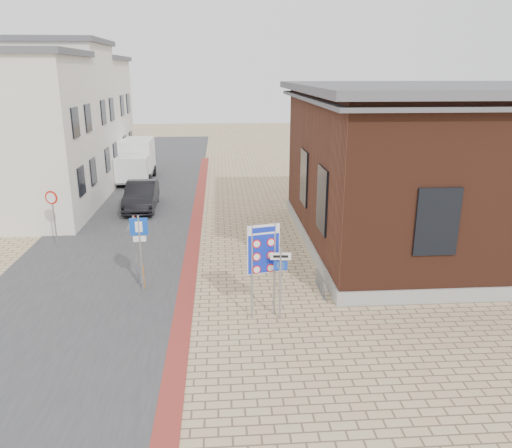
{
  "coord_description": "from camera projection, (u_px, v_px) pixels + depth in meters",
  "views": [
    {
      "loc": [
        -0.75,
        -13.48,
        7.33
      ],
      "look_at": [
        0.47,
        3.11,
        2.2
      ],
      "focal_mm": 35.0,
      "sensor_mm": 36.0,
      "label": 1
    }
  ],
  "objects": [
    {
      "name": "speed_sign",
      "position": [
        53.0,
        209.0,
        21.19
      ],
      "size": [
        0.57,
        0.21,
        2.49
      ],
      "rotation": [
        0.0,
        0.0,
        -0.31
      ],
      "color": "gray",
      "rests_on": "ground"
    },
    {
      "name": "brick_building",
      "position": [
        448.0,
        164.0,
        21.32
      ],
      "size": [
        13.0,
        13.0,
        6.8
      ],
      "color": "gray",
      "rests_on": "ground"
    },
    {
      "name": "essen_sign",
      "position": [
        280.0,
        273.0,
        14.97
      ],
      "size": [
        0.62,
        0.09,
        2.3
      ],
      "rotation": [
        0.0,
        0.0,
        -0.08
      ],
      "color": "gray",
      "rests_on": "ground"
    },
    {
      "name": "townhouse_near",
      "position": [
        11.0,
        138.0,
        24.5
      ],
      "size": [
        7.4,
        6.4,
        8.3
      ],
      "color": "white",
      "rests_on": "ground"
    },
    {
      "name": "sedan",
      "position": [
        141.0,
        196.0,
        27.39
      ],
      "size": [
        1.75,
        4.63,
        1.51
      ],
      "primitive_type": "imported",
      "rotation": [
        0.0,
        0.0,
        0.03
      ],
      "color": "black",
      "rests_on": "ground"
    },
    {
      "name": "townhouse_far",
      "position": [
        77.0,
        116.0,
        35.93
      ],
      "size": [
        7.4,
        6.4,
        8.3
      ],
      "color": "white",
      "rests_on": "ground"
    },
    {
      "name": "ground",
      "position": [
        248.0,
        324.0,
        15.06
      ],
      "size": [
        120.0,
        120.0,
        0.0
      ],
      "primitive_type": "plane",
      "color": "tan",
      "rests_on": "ground"
    },
    {
      "name": "bike_rack",
      "position": [
        321.0,
        284.0,
        17.26
      ],
      "size": [
        0.08,
        1.8,
        0.6
      ],
      "color": "slate",
      "rests_on": "ground"
    },
    {
      "name": "road_strip",
      "position": [
        139.0,
        202.0,
        28.96
      ],
      "size": [
        7.0,
        60.0,
        0.02
      ],
      "primitive_type": "cube",
      "color": "#38383A",
      "rests_on": "ground"
    },
    {
      "name": "box_truck",
      "position": [
        136.0,
        160.0,
        34.31
      ],
      "size": [
        2.36,
        5.34,
        2.77
      ],
      "rotation": [
        0.0,
        0.0,
        0.02
      ],
      "color": "slate",
      "rests_on": "ground"
    },
    {
      "name": "curb_strip",
      "position": [
        196.0,
        226.0,
        24.44
      ],
      "size": [
        0.6,
        40.0,
        0.02
      ],
      "primitive_type": "cube",
      "color": "maroon",
      "rests_on": "ground"
    },
    {
      "name": "parking_sign",
      "position": [
        140.0,
        240.0,
        16.82
      ],
      "size": [
        0.6,
        0.08,
        2.71
      ],
      "rotation": [
        0.0,
        0.0,
        0.06
      ],
      "color": "gray",
      "rests_on": "ground"
    },
    {
      "name": "bollard",
      "position": [
        143.0,
        277.0,
        17.35
      ],
      "size": [
        0.11,
        0.11,
        0.89
      ],
      "primitive_type": "cylinder",
      "rotation": [
        0.0,
        0.0,
        0.42
      ],
      "color": "orange",
      "rests_on": "ground"
    },
    {
      "name": "townhouse_mid",
      "position": [
        49.0,
        118.0,
        30.1
      ],
      "size": [
        7.4,
        6.4,
        9.1
      ],
      "color": "white",
      "rests_on": "ground"
    },
    {
      "name": "yield_sign",
      "position": [
        135.0,
        232.0,
        17.57
      ],
      "size": [
        0.86,
        0.3,
        2.46
      ],
      "rotation": [
        0.0,
        0.0,
        -0.28
      ],
      "color": "gray",
      "rests_on": "ground"
    },
    {
      "name": "border_sign",
      "position": [
        263.0,
        251.0,
        14.93
      ],
      "size": [
        1.0,
        0.3,
        2.98
      ],
      "rotation": [
        0.0,
        0.0,
        0.25
      ],
      "color": "gray",
      "rests_on": "ground"
    }
  ]
}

